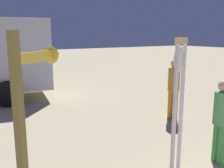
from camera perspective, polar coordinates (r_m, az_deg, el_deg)
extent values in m
cylinder|color=silver|center=(4.20, 13.93, -7.11)|extent=(0.07, 0.07, 2.30)
cylinder|color=silver|center=(4.54, 15.40, -5.80)|extent=(0.07, 0.07, 2.30)
cube|color=#FFCF6F|center=(4.18, 15.52, 9.45)|extent=(0.44, 0.27, 0.10)
cylinder|color=white|center=(4.20, 14.91, 5.41)|extent=(0.38, 0.21, 0.40)
cube|color=black|center=(4.21, 14.59, 5.43)|extent=(0.09, 0.05, 0.06)
cube|color=black|center=(4.21, 14.59, 5.43)|extent=(0.14, 0.08, 0.06)
cube|color=olive|center=(3.33, -20.08, -10.63)|extent=(0.14, 0.14, 2.49)
cube|color=yellow|center=(3.43, -16.82, 5.89)|extent=(0.59, 0.48, 0.14)
cone|color=yellow|center=(3.80, -12.76, 6.56)|extent=(0.33, 0.33, 0.25)
sphere|color=#FDEF82|center=(3.48, -18.93, -14.02)|extent=(0.04, 0.04, 0.04)
sphere|color=#F7E795|center=(3.34, -19.34, -8.20)|extent=(0.04, 0.04, 0.04)
sphere|color=#FCDE86|center=(3.24, -19.76, -1.95)|extent=(0.04, 0.04, 0.04)
sphere|color=#FDDC8F|center=(3.18, -20.21, 4.61)|extent=(0.04, 0.04, 0.04)
cylinder|color=#43954A|center=(5.30, 23.66, -12.56)|extent=(0.15, 0.15, 0.79)
cylinder|color=#43954A|center=(5.41, 22.58, -11.99)|extent=(0.15, 0.15, 0.79)
cylinder|color=#529B56|center=(5.13, 23.72, -5.00)|extent=(0.31, 0.31, 0.62)
sphere|color=#E1B086|center=(5.03, 24.09, -0.41)|extent=(0.22, 0.22, 0.22)
cylinder|color=orange|center=(7.66, 13.10, -4.42)|extent=(0.16, 0.16, 0.84)
cylinder|color=orange|center=(7.57, 14.11, -4.66)|extent=(0.16, 0.16, 0.84)
cylinder|color=#C6832B|center=(7.45, 13.87, 1.05)|extent=(0.33, 0.33, 0.67)
sphere|color=#E5A69A|center=(7.39, 14.03, 4.48)|extent=(0.23, 0.23, 0.23)
cylinder|color=black|center=(11.55, -22.55, 0.38)|extent=(0.93, 0.40, 0.90)
cylinder|color=black|center=(9.29, -22.50, -2.07)|extent=(0.93, 0.40, 0.90)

